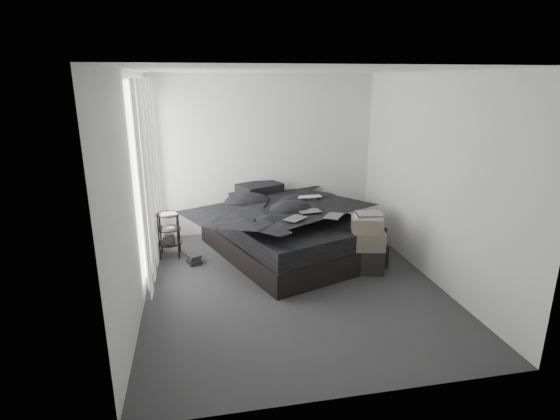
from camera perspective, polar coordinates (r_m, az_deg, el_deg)
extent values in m
cube|color=#333336|center=(5.64, 1.59, -9.64)|extent=(3.60, 4.20, 0.01)
cube|color=white|center=(5.05, 1.84, 17.81)|extent=(3.60, 4.20, 0.01)
cube|color=silver|center=(7.22, -2.01, 7.12)|extent=(3.60, 0.01, 2.60)
cube|color=silver|center=(3.27, 9.91, -5.16)|extent=(3.60, 0.01, 2.60)
cube|color=silver|center=(5.11, -18.38, 2.24)|extent=(0.01, 4.20, 2.60)
cube|color=silver|center=(5.85, 19.20, 3.92)|extent=(0.01, 4.20, 2.60)
cube|color=white|center=(5.97, -17.26, 4.84)|extent=(0.02, 2.00, 2.30)
cube|color=white|center=(5.98, -16.72, 4.21)|extent=(0.06, 2.12, 2.48)
cube|color=black|center=(6.52, 1.02, -4.34)|extent=(2.50, 2.84, 0.32)
cube|color=black|center=(6.42, 1.03, -1.95)|extent=(2.41, 2.75, 0.25)
imported|color=black|center=(6.30, 1.32, 0.19)|extent=(2.34, 2.50, 0.28)
cube|color=black|center=(7.09, -3.33, 1.60)|extent=(0.83, 0.70, 0.16)
cube|color=black|center=(7.07, -2.69, 2.86)|extent=(0.80, 0.71, 0.15)
imported|color=silver|center=(6.58, 4.00, 2.27)|extent=(0.39, 0.26, 0.03)
cube|color=black|center=(5.64, 2.02, -0.28)|extent=(0.35, 0.35, 0.01)
cube|color=black|center=(5.96, 3.88, 0.70)|extent=(0.32, 0.24, 0.01)
cube|color=black|center=(5.79, 7.06, 0.17)|extent=(0.33, 0.36, 0.01)
cylinder|color=black|center=(6.57, -14.29, -3.20)|extent=(0.36, 0.36, 0.64)
cube|color=white|center=(6.46, -14.42, -0.49)|extent=(0.27, 0.22, 0.01)
cube|color=black|center=(6.31, -11.23, -6.25)|extent=(0.21, 0.26, 0.15)
cube|color=black|center=(6.04, 11.12, -6.37)|extent=(0.53, 0.46, 0.33)
cube|color=#6C6455|center=(5.92, 11.39, -3.79)|extent=(0.48, 0.41, 0.26)
cube|color=#6C6455|center=(5.86, 11.31, -1.77)|extent=(0.48, 0.43, 0.18)
cube|color=silver|center=(5.83, 11.46, -0.79)|extent=(0.40, 0.35, 0.03)
cube|color=silver|center=(5.81, 11.59, -0.51)|extent=(0.37, 0.31, 0.03)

